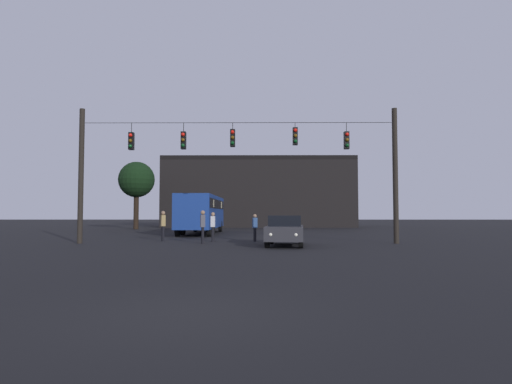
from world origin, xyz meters
TOP-DOWN VIEW (x-y plane):
  - ground_plane at (0.00, 24.50)m, footprint 168.00×168.00m
  - overhead_signal_span at (-0.00, 16.29)m, footprint 17.42×0.44m
  - city_bus at (-3.43, 27.38)m, footprint 2.60×11.01m
  - car_near_right at (2.48, 14.72)m, footprint 2.23×4.47m
  - pedestrian_crossing_left at (-4.50, 18.33)m, footprint 0.36×0.42m
  - pedestrian_crossing_center at (-1.52, 17.96)m, footprint 0.24×0.36m
  - pedestrian_crossing_right at (0.92, 17.91)m, footprint 0.31×0.40m
  - pedestrian_near_bus at (-1.89, 16.26)m, footprint 0.31×0.40m
  - corner_building at (1.12, 45.99)m, footprint 22.67×8.18m
  - tree_left_silhouette at (-11.55, 37.36)m, footprint 3.70×3.70m

SIDE VIEW (x-z plane):
  - ground_plane at x=0.00m, z-range 0.00..0.00m
  - car_near_right at x=2.48m, z-range 0.04..1.56m
  - pedestrian_crossing_right at x=0.92m, z-range 0.10..1.68m
  - pedestrian_crossing_center at x=-1.52m, z-range 0.11..1.81m
  - pedestrian_crossing_left at x=-4.50m, z-range 0.12..1.89m
  - pedestrian_near_bus at x=-1.89m, z-range 0.13..1.91m
  - city_bus at x=-3.43m, z-range 0.37..3.37m
  - corner_building at x=1.12m, z-range 0.00..8.29m
  - overhead_signal_span at x=0.00m, z-range 0.63..8.00m
  - tree_left_silhouette at x=-11.55m, z-range 1.58..8.57m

